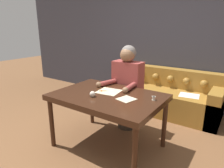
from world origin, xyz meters
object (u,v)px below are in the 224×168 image
at_px(couch, 167,96).
at_px(scissors, 105,91).
at_px(pin_cushion, 93,94).
at_px(dining_table, 108,100).
at_px(thread_spool, 154,98).
at_px(person, 127,87).

xyz_separation_m(couch, scissors, (-0.36, -1.49, 0.45)).
relative_size(couch, pin_cushion, 26.24).
bearing_deg(pin_cushion, dining_table, 58.32).
xyz_separation_m(thread_spool, pin_cushion, (-0.66, -0.32, 0.01)).
bearing_deg(dining_table, pin_cushion, -121.68).
distance_m(scissors, pin_cushion, 0.26).
bearing_deg(dining_table, couch, 81.13).
bearing_deg(pin_cushion, couch, 78.63).
xyz_separation_m(dining_table, couch, (0.25, 1.57, -0.37)).
bearing_deg(person, thread_spool, -35.77).
height_order(dining_table, couch, couch).
bearing_deg(scissors, pin_cushion, -88.12).
bearing_deg(couch, thread_spool, -77.74).
bearing_deg(scissors, thread_spool, 5.38).
xyz_separation_m(person, pin_cushion, (-0.04, -0.76, 0.09)).
height_order(dining_table, scissors, scissors).
distance_m(dining_table, thread_spool, 0.58).
relative_size(scissors, pin_cushion, 2.97).
bearing_deg(scissors, couch, 76.42).
bearing_deg(thread_spool, dining_table, -164.86).
bearing_deg(thread_spool, couch, 102.26).
bearing_deg(couch, scissors, -103.58).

